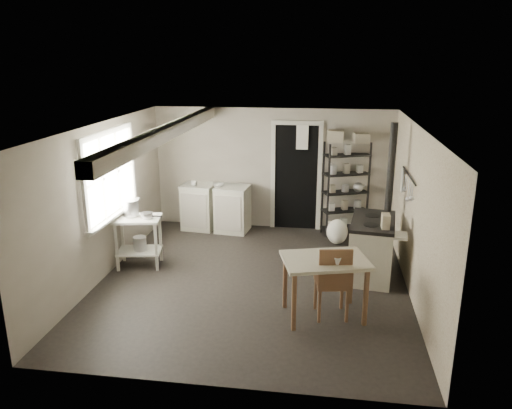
# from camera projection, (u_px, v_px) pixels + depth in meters

# --- Properties ---
(floor) EXTENTS (5.00, 5.00, 0.00)m
(floor) POSITION_uv_depth(u_px,v_px,m) (253.00, 281.00, 7.43)
(floor) COLOR black
(floor) RESTS_ON ground
(ceiling) EXTENTS (5.00, 5.00, 0.00)m
(ceiling) POSITION_uv_depth(u_px,v_px,m) (253.00, 126.00, 6.77)
(ceiling) COLOR silver
(ceiling) RESTS_ON wall_back
(wall_back) EXTENTS (4.50, 0.02, 2.30)m
(wall_back) POSITION_uv_depth(u_px,v_px,m) (273.00, 169.00, 9.47)
(wall_back) COLOR #A49C8C
(wall_back) RESTS_ON ground
(wall_front) EXTENTS (4.50, 0.02, 2.30)m
(wall_front) POSITION_uv_depth(u_px,v_px,m) (214.00, 283.00, 4.73)
(wall_front) COLOR #A49C8C
(wall_front) RESTS_ON ground
(wall_left) EXTENTS (0.02, 5.00, 2.30)m
(wall_left) POSITION_uv_depth(u_px,v_px,m) (104.00, 201.00, 7.41)
(wall_left) COLOR #A49C8C
(wall_left) RESTS_ON ground
(wall_right) EXTENTS (0.02, 5.00, 2.30)m
(wall_right) POSITION_uv_depth(u_px,v_px,m) (416.00, 214.00, 6.79)
(wall_right) COLOR #A49C8C
(wall_right) RESTS_ON ground
(window) EXTENTS (0.12, 1.76, 1.28)m
(window) POSITION_uv_depth(u_px,v_px,m) (109.00, 175.00, 7.50)
(window) COLOR beige
(window) RESTS_ON wall_left
(doorway) EXTENTS (0.96, 0.10, 2.08)m
(doorway) POSITION_uv_depth(u_px,v_px,m) (296.00, 178.00, 9.43)
(doorway) COLOR beige
(doorway) RESTS_ON ground
(ceiling_beam) EXTENTS (0.18, 5.00, 0.18)m
(ceiling_beam) POSITION_uv_depth(u_px,v_px,m) (168.00, 132.00, 6.97)
(ceiling_beam) COLOR beige
(ceiling_beam) RESTS_ON ceiling
(wallpaper_panel) EXTENTS (0.01, 5.00, 2.30)m
(wallpaper_panel) POSITION_uv_depth(u_px,v_px,m) (415.00, 214.00, 6.79)
(wallpaper_panel) COLOR beige
(wallpaper_panel) RESTS_ON wall_right
(utensil_rail) EXTENTS (0.06, 1.20, 0.44)m
(utensil_rail) POSITION_uv_depth(u_px,v_px,m) (408.00, 175.00, 7.26)
(utensil_rail) COLOR #BDBDC0
(utensil_rail) RESTS_ON wall_right
(prep_table) EXTENTS (0.78, 0.61, 0.81)m
(prep_table) POSITION_uv_depth(u_px,v_px,m) (139.00, 242.00, 7.86)
(prep_table) COLOR beige
(prep_table) RESTS_ON ground
(stockpot) EXTENTS (0.31, 0.31, 0.25)m
(stockpot) POSITION_uv_depth(u_px,v_px,m) (131.00, 208.00, 7.78)
(stockpot) COLOR #BDBDC0
(stockpot) RESTS_ON prep_table
(saucepan) EXTENTS (0.23, 0.23, 0.10)m
(saucepan) POSITION_uv_depth(u_px,v_px,m) (147.00, 216.00, 7.69)
(saucepan) COLOR #BDBDC0
(saucepan) RESTS_ON prep_table
(bucket) EXTENTS (0.25, 0.25, 0.22)m
(bucket) POSITION_uv_depth(u_px,v_px,m) (140.00, 243.00, 7.85)
(bucket) COLOR #BDBDC0
(bucket) RESTS_ON prep_table
(base_cabinets) EXTENTS (1.39, 0.71, 0.88)m
(base_cabinets) POSITION_uv_depth(u_px,v_px,m) (216.00, 206.00, 9.51)
(base_cabinets) COLOR beige
(base_cabinets) RESTS_ON ground
(mixing_bowl) EXTENTS (0.34, 0.34, 0.07)m
(mixing_bowl) POSITION_uv_depth(u_px,v_px,m) (218.00, 183.00, 9.28)
(mixing_bowl) COLOR silver
(mixing_bowl) RESTS_ON base_cabinets
(counter_cup) EXTENTS (0.13, 0.13, 0.09)m
(counter_cup) POSITION_uv_depth(u_px,v_px,m) (194.00, 181.00, 9.33)
(counter_cup) COLOR silver
(counter_cup) RESTS_ON base_cabinets
(shelf_rack) EXTENTS (0.88, 0.60, 1.73)m
(shelf_rack) POSITION_uv_depth(u_px,v_px,m) (346.00, 184.00, 9.16)
(shelf_rack) COLOR black
(shelf_rack) RESTS_ON ground
(shelf_jar) EXTENTS (0.09, 0.09, 0.19)m
(shelf_jar) POSITION_uv_depth(u_px,v_px,m) (331.00, 162.00, 9.06)
(shelf_jar) COLOR silver
(shelf_jar) RESTS_ON shelf_rack
(storage_box_a) EXTENTS (0.31, 0.27, 0.20)m
(storage_box_a) POSITION_uv_depth(u_px,v_px,m) (336.00, 126.00, 8.90)
(storage_box_a) COLOR #BFB69A
(storage_box_a) RESTS_ON shelf_rack
(storage_box_b) EXTENTS (0.30, 0.29, 0.17)m
(storage_box_b) POSITION_uv_depth(u_px,v_px,m) (362.00, 128.00, 8.80)
(storage_box_b) COLOR #BFB69A
(storage_box_b) RESTS_ON shelf_rack
(stove) EXTENTS (0.76, 1.19, 0.88)m
(stove) POSITION_uv_depth(u_px,v_px,m) (371.00, 248.00, 7.51)
(stove) COLOR beige
(stove) RESTS_ON ground
(stovepipe) EXTENTS (0.12, 0.12, 1.37)m
(stovepipe) POSITION_uv_depth(u_px,v_px,m) (391.00, 168.00, 7.56)
(stovepipe) COLOR black
(stovepipe) RESTS_ON stove
(side_ledge) EXTENTS (0.56, 0.34, 0.82)m
(side_ledge) POSITION_uv_depth(u_px,v_px,m) (386.00, 259.00, 7.13)
(side_ledge) COLOR beige
(side_ledge) RESTS_ON ground
(oats_box) EXTENTS (0.11, 0.18, 0.27)m
(oats_box) POSITION_uv_depth(u_px,v_px,m) (386.00, 220.00, 7.00)
(oats_box) COLOR #BFB69A
(oats_box) RESTS_ON side_ledge
(work_table) EXTENTS (1.20, 0.98, 0.79)m
(work_table) POSITION_uv_depth(u_px,v_px,m) (324.00, 289.00, 6.33)
(work_table) COLOR beige
(work_table) RESTS_ON ground
(table_cup) EXTENTS (0.14, 0.14, 0.10)m
(table_cup) POSITION_uv_depth(u_px,v_px,m) (337.00, 263.00, 6.04)
(table_cup) COLOR silver
(table_cup) RESTS_ON work_table
(chair) EXTENTS (0.48, 0.49, 0.99)m
(chair) POSITION_uv_depth(u_px,v_px,m) (332.00, 281.00, 6.31)
(chair) COLOR brown
(chair) RESTS_ON ground
(flour_sack) EXTENTS (0.46, 0.43, 0.45)m
(flour_sack) POSITION_uv_depth(u_px,v_px,m) (337.00, 231.00, 8.83)
(flour_sack) COLOR white
(flour_sack) RESTS_ON ground
(floor_crock) EXTENTS (0.16, 0.16, 0.16)m
(floor_crock) POSITION_uv_depth(u_px,v_px,m) (346.00, 278.00, 7.36)
(floor_crock) COLOR silver
(floor_crock) RESTS_ON ground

